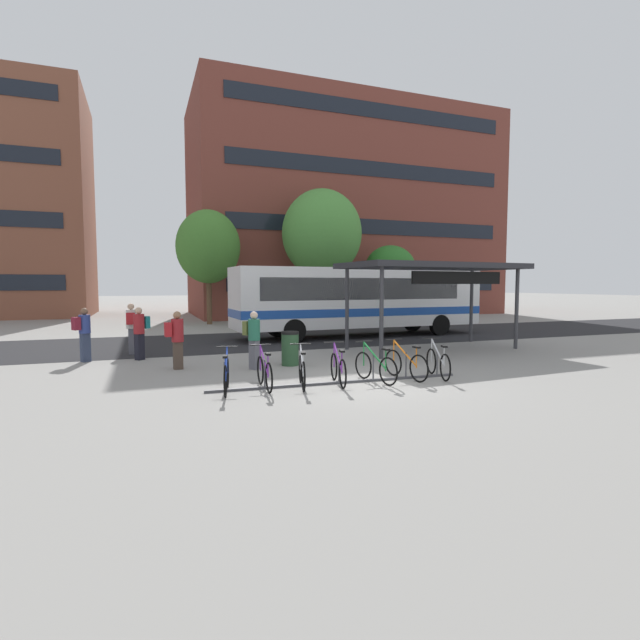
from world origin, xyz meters
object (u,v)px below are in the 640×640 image
parked_bicycle_purple_3 (338,369)px  commuter_teal_pack_0 (140,330)px  parked_bicycle_silver_6 (438,363)px  street_tree_0 (322,234)px  parked_bicycle_orange_5 (406,364)px  city_bus (361,299)px  commuter_maroon_pack_4 (84,331)px  parked_bicycle_purple_1 (264,372)px  transit_shelter (434,269)px  street_tree_1 (390,268)px  parked_bicycle_silver_2 (302,371)px  parked_bicycle_green_4 (375,367)px  commuter_red_pack_2 (131,325)px  parked_bicycle_blue_0 (226,376)px  commuter_red_pack_3 (176,336)px  trash_bin (290,348)px  street_tree_2 (208,247)px  commuter_olive_pack_1 (253,336)px

parked_bicycle_purple_3 → commuter_teal_pack_0: size_ratio=0.99×
parked_bicycle_silver_6 → street_tree_0: bearing=2.4°
parked_bicycle_orange_5 → street_tree_0: street_tree_0 is taller
city_bus → commuter_maroon_pack_4: (-11.45, -3.72, -0.78)m
parked_bicycle_purple_1 → commuter_maroon_pack_4: 7.29m
transit_shelter → street_tree_1: 14.84m
parked_bicycle_silver_2 → parked_bicycle_green_4: same height
parked_bicycle_purple_3 → commuter_maroon_pack_4: size_ratio=1.00×
parked_bicycle_silver_2 → parked_bicycle_orange_5: same height
commuter_teal_pack_0 → city_bus: bearing=159.8°
commuter_red_pack_2 → parked_bicycle_purple_3: bearing=-143.0°
parked_bicycle_blue_0 → commuter_red_pack_3: (-0.86, 3.44, 0.58)m
parked_bicycle_purple_3 → street_tree_0: size_ratio=0.20×
trash_bin → commuter_maroon_pack_4: bearing=154.0°
parked_bicycle_orange_5 → parked_bicycle_silver_6: (0.90, -0.13, 0.00)m
parked_bicycle_purple_1 → parked_bicycle_purple_3: same height
parked_bicycle_silver_6 → trash_bin: bearing=58.2°
parked_bicycle_green_4 → street_tree_0: 20.15m
city_bus → transit_shelter: size_ratio=1.74×
parked_bicycle_blue_0 → street_tree_2: bearing=5.8°
parked_bicycle_green_4 → street_tree_1: size_ratio=0.33×
commuter_red_pack_3 → street_tree_2: 16.20m
city_bus → commuter_olive_pack_1: (-6.72, -6.87, -0.81)m
commuter_red_pack_3 → street_tree_0: 18.72m
city_bus → street_tree_2: 11.43m
parked_bicycle_silver_6 → parked_bicycle_silver_2: bearing=102.0°
commuter_olive_pack_1 → street_tree_1: street_tree_1 is taller
commuter_teal_pack_0 → trash_bin: 5.08m
commuter_teal_pack_0 → commuter_red_pack_2: size_ratio=0.96×
parked_bicycle_blue_0 → commuter_teal_pack_0: bearing=30.2°
parked_bicycle_blue_0 → parked_bicycle_purple_3: (2.71, -0.10, 0.00)m
parked_bicycle_purple_1 → street_tree_2: (1.19, 18.85, 4.35)m
commuter_olive_pack_1 → commuter_red_pack_2: size_ratio=0.94×
street_tree_0 → street_tree_1: (4.93, -0.24, -2.21)m
parked_bicycle_purple_3 → parked_bicycle_silver_2: bearing=100.8°
parked_bicycle_purple_1 → street_tree_2: size_ratio=0.25×
parked_bicycle_orange_5 → parked_bicycle_silver_6: 0.91m
parked_bicycle_green_4 → street_tree_0: street_tree_0 is taller
parked_bicycle_blue_0 → parked_bicycle_silver_2: bearing=-81.3°
commuter_red_pack_2 → trash_bin: size_ratio=1.74×
parked_bicycle_blue_0 → commuter_red_pack_3: bearing=26.2°
street_tree_0 → street_tree_2: street_tree_0 is taller
parked_bicycle_green_4 → trash_bin: (-1.28, 3.13, 0.13)m
commuter_red_pack_2 → street_tree_2: street_tree_2 is taller
commuter_red_pack_2 → commuter_olive_pack_1: bearing=-139.7°
parked_bicycle_blue_0 → transit_shelter: bearing=-50.1°
parked_bicycle_green_4 → trash_bin: bearing=11.8°
street_tree_1 → parked_bicycle_purple_1: bearing=-126.4°
parked_bicycle_orange_5 → trash_bin: bearing=26.7°
commuter_olive_pack_1 → parked_bicycle_silver_6: bearing=25.2°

